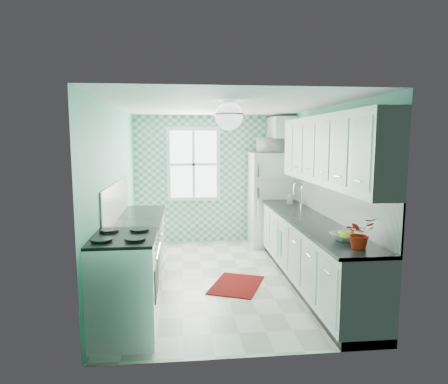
{
  "coord_description": "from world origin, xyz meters",
  "views": [
    {
      "loc": [
        -0.57,
        -5.67,
        2.04
      ],
      "look_at": [
        0.05,
        0.25,
        1.25
      ],
      "focal_mm": 32.0,
      "sensor_mm": 36.0,
      "label": 1
    }
  ],
  "objects": [
    {
      "name": "fruit_bowl",
      "position": [
        1.2,
        -1.57,
        0.98
      ],
      "size": [
        0.36,
        0.36,
        0.08
      ],
      "primitive_type": "imported",
      "rotation": [
        0.0,
        0.0,
        0.17
      ],
      "color": "silver",
      "rests_on": "countertop_right"
    },
    {
      "name": "wall_front",
      "position": [
        0.0,
        -2.21,
        1.25
      ],
      "size": [
        3.0,
        0.02,
        2.5
      ],
      "primitive_type": "cube",
      "color": "#60C6A5",
      "rests_on": "floor"
    },
    {
      "name": "sink",
      "position": [
        1.2,
        0.64,
        0.93
      ],
      "size": [
        0.51,
        0.43,
        0.53
      ],
      "rotation": [
        0.0,
        0.0,
        -0.06
      ],
      "color": "silver",
      "rests_on": "countertop_right"
    },
    {
      "name": "ceiling",
      "position": [
        0.0,
        0.0,
        2.51
      ],
      "size": [
        3.0,
        4.4,
        0.02
      ],
      "primitive_type": "cube",
      "color": "white",
      "rests_on": "wall_back"
    },
    {
      "name": "backsplash_right",
      "position": [
        1.49,
        -0.4,
        1.2
      ],
      "size": [
        0.02,
        3.6,
        0.51
      ],
      "primitive_type": "cube",
      "color": "white",
      "rests_on": "wall_right"
    },
    {
      "name": "dish_towel",
      "position": [
        0.89,
        0.13,
        0.48
      ],
      "size": [
        0.1,
        0.24,
        0.38
      ],
      "primitive_type": "cube",
      "rotation": [
        0.0,
        0.0,
        -0.33
      ],
      "color": "#52AC9C",
      "rests_on": "base_cabinets_right"
    },
    {
      "name": "microwave",
      "position": [
        1.11,
        1.79,
        1.93
      ],
      "size": [
        0.53,
        0.36,
        0.29
      ],
      "primitive_type": "imported",
      "rotation": [
        0.0,
        0.0,
        3.12
      ],
      "color": "white",
      "rests_on": "fridge"
    },
    {
      "name": "backsplash_left",
      "position": [
        -1.49,
        -0.07,
        1.2
      ],
      "size": [
        0.02,
        2.15,
        0.51
      ],
      "primitive_type": "cube",
      "color": "white",
      "rests_on": "wall_left"
    },
    {
      "name": "upper_cabinet_fridge",
      "position": [
        1.3,
        1.83,
        2.25
      ],
      "size": [
        0.4,
        0.74,
        0.4
      ],
      "primitive_type": "cube",
      "color": "silver",
      "rests_on": "wall_right"
    },
    {
      "name": "wall_back",
      "position": [
        0.0,
        2.21,
        1.25
      ],
      "size": [
        3.0,
        0.02,
        2.5
      ],
      "primitive_type": "cube",
      "color": "#60C6A5",
      "rests_on": "floor"
    },
    {
      "name": "potted_plant",
      "position": [
        1.2,
        -1.91,
        1.1
      ],
      "size": [
        0.36,
        0.34,
        0.32
      ],
      "primitive_type": "imported",
      "rotation": [
        0.0,
        0.0,
        0.36
      ],
      "color": "red",
      "rests_on": "countertop_right"
    },
    {
      "name": "wall_right",
      "position": [
        1.51,
        0.0,
        1.25
      ],
      "size": [
        0.02,
        4.4,
        2.5
      ],
      "primitive_type": "cube",
      "color": "#60C6A5",
      "rests_on": "floor"
    },
    {
      "name": "soap_bottle",
      "position": [
        1.25,
        0.9,
        1.04
      ],
      "size": [
        0.12,
        0.12,
        0.2
      ],
      "primitive_type": "imported",
      "rotation": [
        0.0,
        0.0,
        -0.42
      ],
      "color": "#A1B3BD",
      "rests_on": "countertop_right"
    },
    {
      "name": "wall_left",
      "position": [
        -1.51,
        0.0,
        1.25
      ],
      "size": [
        0.02,
        4.4,
        2.5
      ],
      "primitive_type": "cube",
      "color": "#60C6A5",
      "rests_on": "floor"
    },
    {
      "name": "countertop_left",
      "position": [
        -1.19,
        -0.07,
        0.92
      ],
      "size": [
        0.63,
        2.15,
        0.04
      ],
      "primitive_type": "cube",
      "color": "black",
      "rests_on": "base_cabinets_left"
    },
    {
      "name": "base_cabinets_left",
      "position": [
        -1.2,
        -0.07,
        0.45
      ],
      "size": [
        0.6,
        2.15,
        0.9
      ],
      "primitive_type": "cube",
      "color": "white",
      "rests_on": "floor"
    },
    {
      "name": "rug",
      "position": [
        0.16,
        -0.34,
        0.01
      ],
      "size": [
        0.92,
        1.06,
        0.01
      ],
      "primitive_type": "cube",
      "rotation": [
        0.0,
        0.0,
        -0.39
      ],
      "color": "maroon",
      "rests_on": "floor"
    },
    {
      "name": "floor",
      "position": [
        0.0,
        0.0,
        -0.01
      ],
      "size": [
        3.0,
        4.4,
        0.02
      ],
      "primitive_type": "cube",
      "color": "silver",
      "rests_on": "ground"
    },
    {
      "name": "stove",
      "position": [
        -1.2,
        -1.6,
        0.54
      ],
      "size": [
        0.69,
        0.87,
        1.04
      ],
      "rotation": [
        0.0,
        0.0,
        0.03
      ],
      "color": "silver",
      "rests_on": "floor"
    },
    {
      "name": "ceiling_light",
      "position": [
        0.0,
        -0.8,
        2.32
      ],
      "size": [
        0.34,
        0.34,
        0.35
      ],
      "color": "silver",
      "rests_on": "ceiling"
    },
    {
      "name": "window",
      "position": [
        -0.35,
        2.16,
        1.55
      ],
      "size": [
        1.04,
        0.05,
        1.44
      ],
      "color": "white",
      "rests_on": "wall_back"
    },
    {
      "name": "fridge",
      "position": [
        1.11,
        1.78,
        0.89
      ],
      "size": [
        0.78,
        0.77,
        1.79
      ],
      "rotation": [
        0.0,
        0.0,
        -0.06
      ],
      "color": "white",
      "rests_on": "floor"
    },
    {
      "name": "upper_cabinets_right",
      "position": [
        1.33,
        -0.6,
        1.9
      ],
      "size": [
        0.33,
        3.2,
        0.9
      ],
      "primitive_type": "cube",
      "color": "silver",
      "rests_on": "wall_right"
    },
    {
      "name": "countertop_right",
      "position": [
        1.19,
        -0.4,
        0.92
      ],
      "size": [
        0.63,
        3.6,
        0.04
      ],
      "primitive_type": "cube",
      "color": "black",
      "rests_on": "base_cabinets_right"
    },
    {
      "name": "base_cabinets_right",
      "position": [
        1.2,
        -0.4,
        0.45
      ],
      "size": [
        0.6,
        3.6,
        0.9
      ],
      "primitive_type": "cube",
      "color": "white",
      "rests_on": "floor"
    },
    {
      "name": "accent_wall",
      "position": [
        0.0,
        2.19,
        1.25
      ],
      "size": [
        3.0,
        0.01,
        2.5
      ],
      "primitive_type": "cube",
      "color": "#54A792",
      "rests_on": "wall_back"
    }
  ]
}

